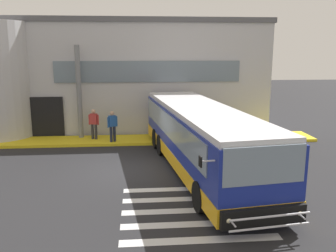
% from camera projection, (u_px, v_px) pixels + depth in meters
% --- Properties ---
extents(ground_plane, '(80.00, 90.00, 0.02)m').
position_uv_depth(ground_plane, '(130.00, 169.00, 15.18)').
color(ground_plane, '#232326').
rests_on(ground_plane, ground).
extents(bay_paint_stripes, '(4.40, 3.96, 0.01)m').
position_uv_depth(bay_paint_stripes, '(191.00, 210.00, 11.25)').
color(bay_paint_stripes, silver).
rests_on(bay_paint_stripes, ground).
extents(terminal_building, '(18.41, 13.80, 6.84)m').
position_uv_depth(terminal_building, '(123.00, 73.00, 25.64)').
color(terminal_building, '#B7B7BC').
rests_on(terminal_building, ground).
extents(boarding_curb, '(20.61, 2.00, 0.15)m').
position_uv_depth(boarding_curb, '(132.00, 140.00, 19.84)').
color(boarding_curb, yellow).
rests_on(boarding_curb, ground).
extents(entry_support_column, '(0.28, 0.28, 5.13)m').
position_uv_depth(entry_support_column, '(79.00, 92.00, 19.63)').
color(entry_support_column, slate).
rests_on(entry_support_column, boarding_curb).
extents(bus_main_foreground, '(4.02, 12.07, 2.70)m').
position_uv_depth(bus_main_foreground, '(200.00, 139.00, 14.83)').
color(bus_main_foreground, navy).
rests_on(bus_main_foreground, ground).
extents(passenger_near_column, '(0.57, 0.44, 1.68)m').
position_uv_depth(passenger_near_column, '(94.00, 122.00, 19.57)').
color(passenger_near_column, '#2D2D33').
rests_on(passenger_near_column, boarding_curb).
extents(passenger_by_doorway, '(0.52, 0.38, 1.68)m').
position_uv_depth(passenger_by_doorway, '(112.00, 125.00, 18.97)').
color(passenger_by_doorway, '#1E2338').
rests_on(passenger_by_doorway, boarding_curb).
extents(safety_bollard_yellow, '(0.18, 0.18, 0.90)m').
position_uv_depth(safety_bollard_yellow, '(168.00, 138.00, 18.75)').
color(safety_bollard_yellow, yellow).
rests_on(safety_bollard_yellow, ground).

